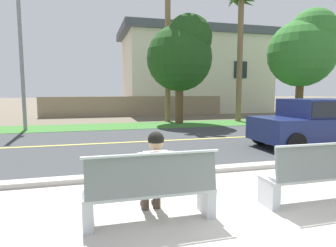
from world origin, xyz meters
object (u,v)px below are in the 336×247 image
object	(u,v)px
shade_tree_centre	(304,48)
palm_tree_short	(241,13)
shade_tree_left	(182,53)
bench_right	(318,176)
seated_person_white	(155,171)
car_navy_near	(321,121)
bench_left	(151,191)
streetlamp	(21,40)

from	to	relation	value
shade_tree_centre	palm_tree_short	xyz separation A→B (m)	(-4.40, -0.03, 1.78)
shade_tree_left	shade_tree_centre	xyz separation A→B (m)	(7.96, 0.21, 0.59)
bench_right	shade_tree_left	xyz separation A→B (m)	(1.35, 11.37, 3.34)
bench_right	shade_tree_left	bearing A→B (deg)	83.21
seated_person_white	shade_tree_left	size ratio (longest dim) A/B	0.21
seated_person_white	car_navy_near	world-z (taller)	car_navy_near
bench_right	palm_tree_short	distance (m)	13.79
bench_left	shade_tree_left	world-z (taller)	shade_tree_left
seated_person_white	streetlamp	distance (m)	11.73
bench_right	streetlamp	bearing A→B (deg)	120.64
shade_tree_left	shade_tree_centre	world-z (taller)	shade_tree_centre
streetlamp	shade_tree_left	size ratio (longest dim) A/B	1.22
seated_person_white	streetlamp	bearing A→B (deg)	109.55
shade_tree_centre	bench_right	bearing A→B (deg)	-128.82
seated_person_white	bench_left	bearing A→B (deg)	-116.54
streetlamp	shade_tree_left	bearing A→B (deg)	4.50
seated_person_white	shade_tree_centre	xyz separation A→B (m)	(11.93, 11.41, 3.70)
bench_left	streetlamp	distance (m)	11.93
seated_person_white	car_navy_near	distance (m)	7.22
bench_right	bench_left	bearing A→B (deg)	180.00
bench_right	streetlamp	xyz separation A→B (m)	(-6.37, 10.76, 3.61)
bench_right	streetlamp	distance (m)	13.01
bench_right	car_navy_near	bearing A→B (deg)	46.81
streetlamp	palm_tree_short	size ratio (longest dim) A/B	0.93
shade_tree_left	streetlamp	bearing A→B (deg)	-175.50
bench_left	bench_right	distance (m)	2.70
bench_left	palm_tree_short	size ratio (longest dim) A/B	0.23
bench_left	car_navy_near	distance (m)	7.39
palm_tree_short	streetlamp	bearing A→B (deg)	-176.00
streetlamp	palm_tree_short	distance (m)	11.51
bench_left	seated_person_white	world-z (taller)	seated_person_white
car_navy_near	palm_tree_short	world-z (taller)	palm_tree_short
car_navy_near	seated_person_white	bearing A→B (deg)	-149.45
bench_right	seated_person_white	size ratio (longest dim) A/B	1.44
bench_right	shade_tree_centre	xyz separation A→B (m)	(9.32, 11.58, 3.92)
bench_left	shade_tree_centre	bearing A→B (deg)	43.94
bench_left	palm_tree_short	xyz separation A→B (m)	(7.61, 11.55, 5.71)
shade_tree_left	seated_person_white	bearing A→B (deg)	-109.50
seated_person_white	palm_tree_short	bearing A→B (deg)	56.50
bench_left	bench_right	bearing A→B (deg)	0.00
seated_person_white	palm_tree_short	distance (m)	14.71
bench_left	streetlamp	bearing A→B (deg)	108.86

